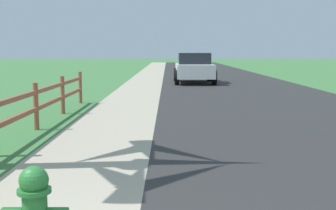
{
  "coord_description": "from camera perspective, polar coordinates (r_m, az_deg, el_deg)",
  "views": [
    {
      "loc": [
        0.3,
        -2.09,
        1.74
      ],
      "look_at": [
        0.33,
        5.69,
        0.76
      ],
      "focal_mm": 46.58,
      "sensor_mm": 36.0,
      "label": 1
    }
  ],
  "objects": [
    {
      "name": "curb_concrete",
      "position": [
        29.33,
        -6.69,
        3.75
      ],
      "size": [
        6.0,
        66.0,
        0.01
      ],
      "primitive_type": "cube",
      "color": "#ACA38C",
      "rests_on": "ground"
    },
    {
      "name": "ground_plane",
      "position": [
        27.15,
        -0.85,
        3.52
      ],
      "size": [
        120.0,
        120.0,
        0.0
      ],
      "primitive_type": "plane",
      "color": "#3F773E"
    },
    {
      "name": "grass_verge",
      "position": [
        29.54,
        -9.59,
        3.73
      ],
      "size": [
        5.0,
        66.0,
        0.0
      ],
      "primitive_type": "cube",
      "color": "#3F773E",
      "rests_on": "ground"
    },
    {
      "name": "road_asphalt",
      "position": [
        29.32,
        6.06,
        3.76
      ],
      "size": [
        7.0,
        66.0,
        0.01
      ],
      "primitive_type": "cube",
      "color": "#2B2B2B",
      "rests_on": "ground"
    },
    {
      "name": "parked_suv_white",
      "position": [
        23.29,
        3.2,
        4.87
      ],
      "size": [
        2.11,
        4.26,
        1.59
      ],
      "color": "white",
      "rests_on": "ground"
    },
    {
      "name": "rail_fence",
      "position": [
        8.75,
        -19.38,
        -0.65
      ],
      "size": [
        0.11,
        12.15,
        1.04
      ],
      "color": "brown",
      "rests_on": "ground"
    }
  ]
}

